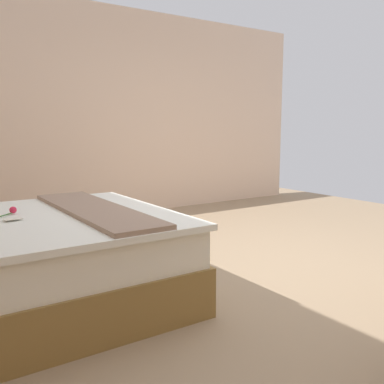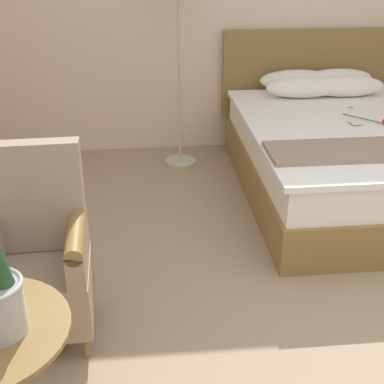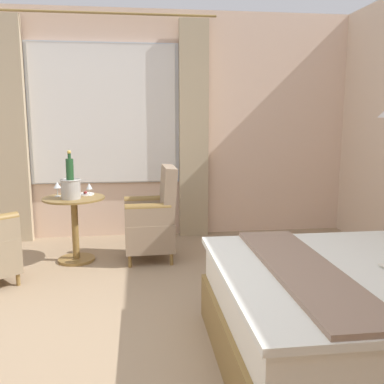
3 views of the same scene
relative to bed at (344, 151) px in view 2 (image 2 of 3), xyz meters
name	(u,v)px [view 2 (image 2 of 3)]	position (x,y,z in m)	size (l,w,h in m)	color
bed	(344,151)	(0.00, 0.00, 0.00)	(1.66, 2.23, 1.11)	olive
armchair_by_window	(38,260)	(-2.16, -1.47, 0.09)	(0.54, 0.56, 1.01)	olive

